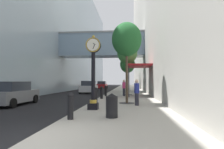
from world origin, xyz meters
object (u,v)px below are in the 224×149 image
street_tree_mid_near (127,53)px  street_tree_mid_far (128,64)px  street_clock (93,68)px  bollard_fourth (102,92)px  street_tree_near (127,40)px  car_silver_near (89,87)px  car_grey_far (13,94)px  bollard_third (96,95)px  trash_bin (112,105)px  car_red_mid (102,85)px  bollard_nearest (70,105)px  pedestrian_walking (137,92)px  pedestrian_by_clock (124,87)px  street_tree_far (128,63)px  bollard_fifth (106,90)px

street_tree_mid_near → street_tree_mid_far: 8.43m
street_clock → bollard_fourth: size_ratio=3.76×
street_tree_near → car_silver_near: size_ratio=1.35×
car_silver_near → car_grey_far: (-2.55, -13.59, -0.02)m
bollard_third → trash_bin: 5.68m
trash_bin → car_red_mid: bearing=98.8°
bollard_nearest → car_grey_far: 7.67m
street_tree_mid_far → pedestrian_walking: street_tree_mid_far is taller
street_clock → trash_bin: 3.08m
street_tree_mid_near → pedestrian_walking: street_tree_mid_near is taller
street_tree_near → street_tree_mid_far: size_ratio=1.02×
bollard_nearest → street_tree_mid_far: size_ratio=0.19×
car_silver_near → pedestrian_walking: bearing=-66.3°
bollard_nearest → pedestrian_by_clock: (1.93, 12.20, 0.33)m
bollard_third → street_tree_near: bearing=-4.6°
bollard_nearest → pedestrian_by_clock: bearing=81.0°
street_tree_far → pedestrian_walking: bearing=-88.6°
bollard_nearest → street_clock: bearing=81.2°
street_clock → street_tree_mid_far: bearing=84.6°
street_tree_far → car_red_mid: (-5.67, 2.11, -4.56)m
bollard_nearest → bollard_third: same height
bollard_nearest → car_red_mid: 33.29m
street_tree_far → pedestrian_walking: street_tree_far is taller
bollard_fourth → bollard_fifth: 2.99m
street_tree_near → street_tree_mid_near: 8.41m
bollard_nearest → pedestrian_walking: (2.94, 4.60, 0.31)m
bollard_third → pedestrian_by_clock: pedestrian_by_clock is taller
bollard_third → car_grey_far: car_grey_far is taller
bollard_fifth → street_tree_near: street_tree_near is taller
bollard_fourth → trash_bin: size_ratio=1.06×
bollard_fifth → pedestrian_walking: bearing=-68.3°
street_clock → bollard_nearest: bearing=-98.8°
bollard_nearest → bollard_third: size_ratio=1.00×
car_grey_far → trash_bin: bearing=-31.1°
bollard_third → car_silver_near: (-3.23, 12.65, 0.12)m
street_clock → pedestrian_by_clock: bearing=81.0°
bollard_fourth → street_tree_mid_far: (2.28, 13.64, 3.71)m
street_tree_mid_near → car_silver_near: size_ratio=1.46×
bollard_fourth → street_tree_near: street_tree_near is taller
street_tree_far → trash_bin: street_tree_far is taller
pedestrian_walking → trash_bin: bearing=-107.4°
pedestrian_walking → car_silver_near: size_ratio=0.39×
street_tree_far → car_red_mid: size_ratio=1.65×
bollard_fifth → pedestrian_walking: 7.93m
bollard_third → bollard_fifth: size_ratio=1.00×
bollard_nearest → street_tree_near: (2.28, 5.80, 3.97)m
bollard_third → pedestrian_by_clock: size_ratio=0.65×
pedestrian_walking → pedestrian_by_clock: pedestrian_by_clock is taller
bollard_fourth → street_tree_far: 22.65m
street_tree_near → street_tree_mid_near: size_ratio=0.92×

